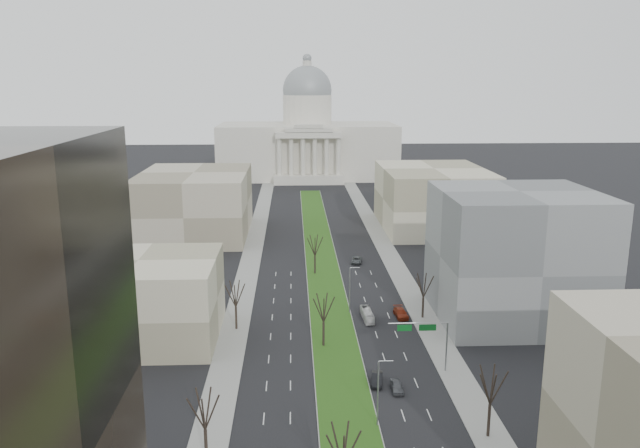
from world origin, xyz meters
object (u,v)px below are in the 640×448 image
object	(u,v)px
car_black	(377,379)
car_grey_far	(357,260)
car_grey_near	(397,387)
car_red	(401,313)
box_van	(367,315)

from	to	relation	value
car_black	car_grey_far	distance (m)	62.16
car_grey_near	car_red	xyz separation A→B (m)	(5.47, 28.48, 0.09)
car_grey_near	car_grey_far	bearing A→B (deg)	89.47
car_grey_near	car_red	bearing A→B (deg)	79.32
car_red	box_van	xyz separation A→B (m)	(-6.48, -1.07, 0.19)
car_black	box_van	bearing A→B (deg)	95.80
car_grey_near	car_grey_far	world-z (taller)	car_grey_far
car_grey_far	box_van	world-z (taller)	box_van
box_van	car_grey_far	bearing A→B (deg)	84.23
car_grey_near	car_grey_far	distance (m)	64.43
car_red	box_van	distance (m)	6.57
box_van	car_red	bearing A→B (deg)	6.41
car_black	car_grey_far	size ratio (longest dim) A/B	0.91
box_van	car_black	bearing A→B (deg)	-96.43
car_red	box_van	bearing A→B (deg)	-174.71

